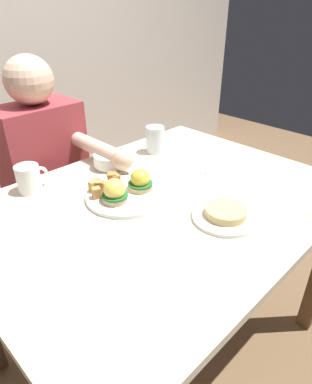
{
  "coord_description": "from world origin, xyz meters",
  "views": [
    {
      "loc": [
        -0.69,
        -0.66,
        1.32
      ],
      "look_at": [
        -0.03,
        0.0,
        0.78
      ],
      "focal_mm": 31.45,
      "sensor_mm": 36.0,
      "label": 1
    }
  ],
  "objects_px": {
    "dining_table": "(162,225)",
    "side_plate": "(225,215)",
    "eggs_benedict_plate": "(125,191)",
    "coffee_mug": "(29,178)",
    "fruit_bowl": "(110,160)",
    "water_glass_near": "(155,141)",
    "diner_person": "(50,174)",
    "fork": "(197,173)"
  },
  "relations": [
    {
      "from": "eggs_benedict_plate",
      "to": "coffee_mug",
      "type": "xyz_separation_m",
      "value": [
        -0.2,
        0.26,
        0.02
      ]
    },
    {
      "from": "eggs_benedict_plate",
      "to": "water_glass_near",
      "type": "height_order",
      "value": "water_glass_near"
    },
    {
      "from": "fruit_bowl",
      "to": "water_glass_near",
      "type": "bearing_deg",
      "value": -3.84
    },
    {
      "from": "diner_person",
      "to": "coffee_mug",
      "type": "bearing_deg",
      "value": -128.32
    },
    {
      "from": "fruit_bowl",
      "to": "water_glass_near",
      "type": "distance_m",
      "value": 0.23
    },
    {
      "from": "dining_table",
      "to": "eggs_benedict_plate",
      "type": "xyz_separation_m",
      "value": [
        -0.08,
        0.1,
        0.13
      ]
    },
    {
      "from": "water_glass_near",
      "to": "dining_table",
      "type": "bearing_deg",
      "value": -131.23
    },
    {
      "from": "water_glass_near",
      "to": "side_plate",
      "type": "xyz_separation_m",
      "value": [
        -0.21,
        -0.51,
        -0.04
      ]
    },
    {
      "from": "coffee_mug",
      "to": "fruit_bowl",
      "type": "bearing_deg",
      "value": -8.25
    },
    {
      "from": "coffee_mug",
      "to": "diner_person",
      "type": "height_order",
      "value": "diner_person"
    },
    {
      "from": "fork",
      "to": "diner_person",
      "type": "height_order",
      "value": "diner_person"
    },
    {
      "from": "fruit_bowl",
      "to": "diner_person",
      "type": "bearing_deg",
      "value": 112.32
    },
    {
      "from": "eggs_benedict_plate",
      "to": "dining_table",
      "type": "bearing_deg",
      "value": -50.36
    },
    {
      "from": "water_glass_near",
      "to": "diner_person",
      "type": "distance_m",
      "value": 0.48
    },
    {
      "from": "side_plate",
      "to": "diner_person",
      "type": "height_order",
      "value": "diner_person"
    },
    {
      "from": "eggs_benedict_plate",
      "to": "diner_person",
      "type": "relative_size",
      "value": 0.24
    },
    {
      "from": "fork",
      "to": "water_glass_near",
      "type": "bearing_deg",
      "value": 81.87
    },
    {
      "from": "dining_table",
      "to": "fruit_bowl",
      "type": "relative_size",
      "value": 10.0
    },
    {
      "from": "eggs_benedict_plate",
      "to": "side_plate",
      "type": "bearing_deg",
      "value": -66.79
    },
    {
      "from": "coffee_mug",
      "to": "side_plate",
      "type": "relative_size",
      "value": 0.56
    },
    {
      "from": "coffee_mug",
      "to": "water_glass_near",
      "type": "bearing_deg",
      "value": -6.36
    },
    {
      "from": "eggs_benedict_plate",
      "to": "side_plate",
      "type": "height_order",
      "value": "eggs_benedict_plate"
    },
    {
      "from": "dining_table",
      "to": "water_glass_near",
      "type": "relative_size",
      "value": 10.66
    },
    {
      "from": "coffee_mug",
      "to": "fork",
      "type": "height_order",
      "value": "coffee_mug"
    },
    {
      "from": "coffee_mug",
      "to": "diner_person",
      "type": "distance_m",
      "value": 0.34
    },
    {
      "from": "fruit_bowl",
      "to": "side_plate",
      "type": "height_order",
      "value": "fruit_bowl"
    },
    {
      "from": "dining_table",
      "to": "side_plate",
      "type": "distance_m",
      "value": 0.25
    },
    {
      "from": "coffee_mug",
      "to": "fork",
      "type": "relative_size",
      "value": 0.76
    },
    {
      "from": "fork",
      "to": "fruit_bowl",
      "type": "bearing_deg",
      "value": 125.18
    },
    {
      "from": "eggs_benedict_plate",
      "to": "diner_person",
      "type": "height_order",
      "value": "diner_person"
    },
    {
      "from": "coffee_mug",
      "to": "fork",
      "type": "distance_m",
      "value": 0.6
    },
    {
      "from": "diner_person",
      "to": "side_plate",
      "type": "bearing_deg",
      "value": -80.17
    },
    {
      "from": "coffee_mug",
      "to": "water_glass_near",
      "type": "xyz_separation_m",
      "value": [
        0.54,
        -0.06,
        -0.0
      ]
    },
    {
      "from": "coffee_mug",
      "to": "fork",
      "type": "xyz_separation_m",
      "value": [
        0.5,
        -0.32,
        -0.05
      ]
    },
    {
      "from": "eggs_benedict_plate",
      "to": "fruit_bowl",
      "type": "relative_size",
      "value": 2.25
    },
    {
      "from": "fruit_bowl",
      "to": "fork",
      "type": "bearing_deg",
      "value": -54.82
    },
    {
      "from": "dining_table",
      "to": "water_glass_near",
      "type": "bearing_deg",
      "value": 48.77
    },
    {
      "from": "coffee_mug",
      "to": "water_glass_near",
      "type": "relative_size",
      "value": 0.99
    },
    {
      "from": "fruit_bowl",
      "to": "diner_person",
      "type": "height_order",
      "value": "diner_person"
    },
    {
      "from": "coffee_mug",
      "to": "diner_person",
      "type": "relative_size",
      "value": 0.1
    },
    {
      "from": "side_plate",
      "to": "diner_person",
      "type": "xyz_separation_m",
      "value": [
        -0.14,
        0.81,
        -0.1
      ]
    },
    {
      "from": "fruit_bowl",
      "to": "water_glass_near",
      "type": "height_order",
      "value": "water_glass_near"
    }
  ]
}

